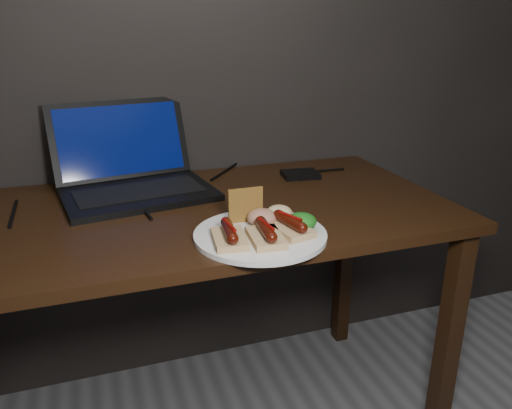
% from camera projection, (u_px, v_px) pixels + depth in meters
% --- Properties ---
extents(desk, '(1.40, 0.70, 0.75)m').
position_uv_depth(desk, '(191.00, 239.00, 1.36)').
color(desk, black).
rests_on(desk, ground).
extents(laptop, '(0.46, 0.42, 0.25)m').
position_uv_depth(laptop, '(132.00, 174.00, 1.45)').
color(laptop, black).
rests_on(laptop, desk).
extents(hard_drive, '(0.12, 0.10, 0.02)m').
position_uv_depth(hard_drive, '(300.00, 174.00, 1.60)').
color(hard_drive, black).
rests_on(hard_drive, desk).
extents(desk_cables, '(1.01, 0.45, 0.01)m').
position_uv_depth(desk_cables, '(178.00, 189.00, 1.47)').
color(desk_cables, black).
rests_on(desk_cables, desk).
extents(plate, '(0.39, 0.39, 0.01)m').
position_uv_depth(plate, '(260.00, 235.00, 1.15)').
color(plate, white).
rests_on(plate, desk).
extents(bread_sausage_left, '(0.08, 0.12, 0.04)m').
position_uv_depth(bread_sausage_left, '(229.00, 235.00, 1.09)').
color(bread_sausage_left, '#D9AD7F').
rests_on(bread_sausage_left, plate).
extents(bread_sausage_center, '(0.08, 0.12, 0.04)m').
position_uv_depth(bread_sausage_center, '(266.00, 234.00, 1.09)').
color(bread_sausage_center, '#D9AD7F').
rests_on(bread_sausage_center, plate).
extents(bread_sausage_right, '(0.09, 0.13, 0.04)m').
position_uv_depth(bread_sausage_right, '(290.00, 226.00, 1.14)').
color(bread_sausage_right, '#D9AD7F').
rests_on(bread_sausage_right, plate).
extents(crispbread, '(0.08, 0.01, 0.08)m').
position_uv_depth(crispbread, '(246.00, 205.00, 1.19)').
color(crispbread, '#B07F30').
rests_on(crispbread, plate).
extents(salad_greens, '(0.07, 0.07, 0.04)m').
position_uv_depth(salad_greens, '(302.00, 221.00, 1.16)').
color(salad_greens, '#135410').
rests_on(salad_greens, plate).
extents(salsa_mound, '(0.07, 0.07, 0.04)m').
position_uv_depth(salsa_mound, '(262.00, 217.00, 1.18)').
color(salsa_mound, maroon).
rests_on(salsa_mound, plate).
extents(coleslaw_mound, '(0.06, 0.06, 0.04)m').
position_uv_depth(coleslaw_mound, '(279.00, 213.00, 1.21)').
color(coleslaw_mound, beige).
rests_on(coleslaw_mound, plate).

